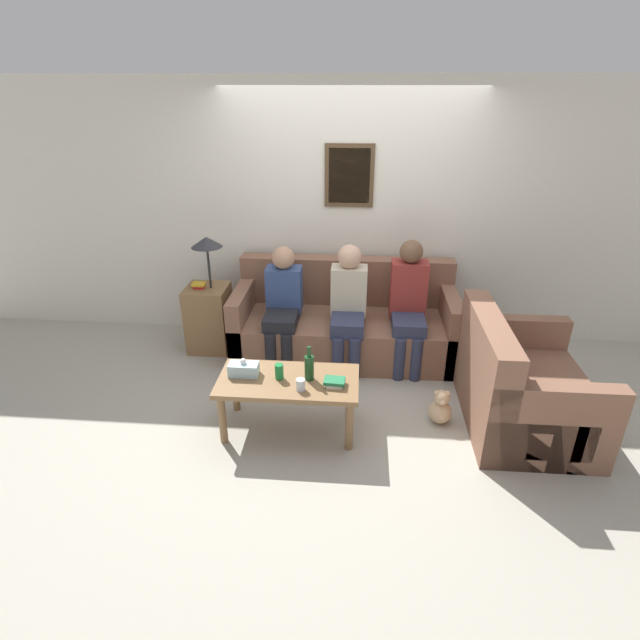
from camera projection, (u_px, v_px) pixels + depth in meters
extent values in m
plane|color=#ADA899|center=(342.00, 378.00, 4.70)|extent=(16.00, 16.00, 0.00)
cube|color=silver|center=(348.00, 216.00, 5.06)|extent=(9.00, 0.06, 2.60)
cube|color=#4C3823|center=(349.00, 176.00, 4.85)|extent=(0.48, 0.02, 0.60)
cube|color=#B7CCB2|center=(349.00, 176.00, 4.84)|extent=(0.40, 0.01, 0.52)
cube|color=brown|center=(344.00, 335.00, 5.05)|extent=(2.18, 0.91, 0.42)
cube|color=brown|center=(346.00, 280.00, 5.17)|extent=(2.18, 0.20, 0.49)
cube|color=brown|center=(244.00, 320.00, 5.06)|extent=(0.14, 0.91, 0.69)
cube|color=brown|center=(448.00, 327.00, 4.91)|extent=(0.14, 0.91, 0.69)
cube|color=brown|center=(525.00, 400.00, 4.02)|extent=(0.91, 1.22, 0.42)
cube|color=brown|center=(488.00, 348.00, 3.85)|extent=(0.20, 1.22, 0.49)
cube|color=brown|center=(550.00, 428.00, 3.48)|extent=(0.91, 0.14, 0.69)
cube|color=brown|center=(510.00, 352.00, 4.45)|extent=(0.91, 0.14, 0.69)
cube|color=olive|center=(288.00, 381.00, 3.85)|extent=(1.08, 0.55, 0.04)
cylinder|color=olive|center=(222.00, 419.00, 3.79)|extent=(0.06, 0.06, 0.42)
cylinder|color=olive|center=(349.00, 426.00, 3.72)|extent=(0.06, 0.06, 0.42)
cylinder|color=olive|center=(235.00, 388.00, 4.17)|extent=(0.06, 0.06, 0.42)
cylinder|color=olive|center=(351.00, 393.00, 4.10)|extent=(0.06, 0.06, 0.42)
cube|color=olive|center=(209.00, 318.00, 5.11)|extent=(0.41, 0.41, 0.68)
cylinder|color=#262628|center=(209.00, 267.00, 4.87)|extent=(0.02, 0.02, 0.44)
cone|color=#2D2D33|center=(206.00, 242.00, 4.76)|extent=(0.30, 0.30, 0.10)
cube|color=red|center=(199.00, 287.00, 4.95)|extent=(0.10, 0.09, 0.03)
cube|color=gold|center=(199.00, 284.00, 4.93)|extent=(0.13, 0.09, 0.03)
cylinder|color=#19421E|center=(309.00, 368.00, 3.80)|extent=(0.07, 0.07, 0.20)
cylinder|color=#19421E|center=(309.00, 352.00, 3.74)|extent=(0.03, 0.03, 0.08)
cylinder|color=silver|center=(301.00, 385.00, 3.68)|extent=(0.07, 0.07, 0.09)
cube|color=beige|center=(334.00, 384.00, 3.75)|extent=(0.13, 0.12, 0.03)
cube|color=#237547|center=(334.00, 381.00, 3.74)|extent=(0.16, 0.13, 0.03)
cylinder|color=#197A38|center=(279.00, 372.00, 3.82)|extent=(0.07, 0.07, 0.12)
cube|color=silver|center=(244.00, 369.00, 3.87)|extent=(0.23, 0.12, 0.10)
sphere|color=white|center=(243.00, 361.00, 3.84)|extent=(0.05, 0.05, 0.05)
cube|color=black|center=(282.00, 319.00, 4.77)|extent=(0.31, 0.44, 0.14)
cylinder|color=black|center=(271.00, 354.00, 4.69)|extent=(0.11, 0.11, 0.42)
cylinder|color=black|center=(287.00, 355.00, 4.68)|extent=(0.11, 0.11, 0.42)
cube|color=#33477A|center=(284.00, 289.00, 4.88)|extent=(0.34, 0.22, 0.44)
sphere|color=tan|center=(283.00, 258.00, 4.74)|extent=(0.22, 0.22, 0.22)
cube|color=#2D334C|center=(348.00, 323.00, 4.70)|extent=(0.31, 0.44, 0.14)
cylinder|color=#2D334C|center=(338.00, 358.00, 4.62)|extent=(0.11, 0.11, 0.42)
cylinder|color=#2D334C|center=(354.00, 359.00, 4.61)|extent=(0.11, 0.11, 0.42)
cube|color=beige|center=(349.00, 291.00, 4.79)|extent=(0.34, 0.22, 0.48)
sphere|color=tan|center=(350.00, 257.00, 4.64)|extent=(0.23, 0.23, 0.23)
cube|color=#2D334C|center=(408.00, 323.00, 4.69)|extent=(0.31, 0.44, 0.14)
cylinder|color=#2D334C|center=(399.00, 359.00, 4.61)|extent=(0.11, 0.11, 0.42)
cylinder|color=#2D334C|center=(416.00, 359.00, 4.60)|extent=(0.11, 0.11, 0.42)
cube|color=maroon|center=(408.00, 288.00, 4.77)|extent=(0.34, 0.22, 0.54)
sphere|color=brown|center=(411.00, 252.00, 4.61)|extent=(0.22, 0.22, 0.22)
sphere|color=tan|center=(440.00, 412.00, 4.07)|extent=(0.19, 0.19, 0.19)
sphere|color=tan|center=(442.00, 398.00, 4.01)|extent=(0.12, 0.12, 0.12)
sphere|color=tan|center=(437.00, 393.00, 3.99)|extent=(0.04, 0.04, 0.04)
sphere|color=tan|center=(448.00, 393.00, 3.98)|extent=(0.04, 0.04, 0.04)
sphere|color=beige|center=(443.00, 402.00, 3.97)|extent=(0.05, 0.05, 0.05)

